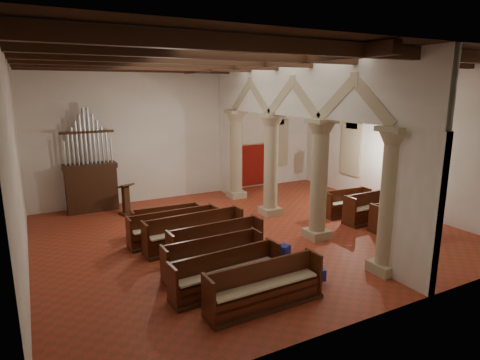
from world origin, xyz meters
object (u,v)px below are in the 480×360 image
Objects in this scene: pipe_organ at (91,179)px; nave_pew_0 at (265,293)px; aisle_pew_0 at (396,220)px; lectern at (126,202)px; processional_banner at (316,175)px.

pipe_organ reaches higher than nave_pew_0.
nave_pew_0 is at bearing -158.32° from aisle_pew_0.
pipe_organ is 12.16m from aisle_pew_0.
aisle_pew_0 is at bearing -56.10° from lectern.
pipe_organ is at bearing 144.12° from aisle_pew_0.
aisle_pew_0 is (-1.27, -6.22, -0.40)m from processional_banner.
processional_banner reaches higher than nave_pew_0.
lectern is (1.11, -1.29, -0.82)m from pipe_organ.
pipe_organ reaches higher than processional_banner.
lectern is 0.45× the size of nave_pew_0.
processional_banner reaches higher than aisle_pew_0.
pipe_organ is 10.74m from processional_banner.
nave_pew_0 is (1.28, -8.69, -0.20)m from lectern.
aisle_pew_0 is (9.36, -7.70, -1.02)m from pipe_organ.
processional_banner is 0.99× the size of aisle_pew_0.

